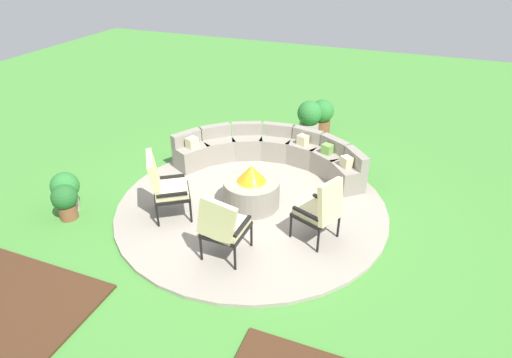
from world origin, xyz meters
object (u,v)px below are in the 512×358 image
potted_plant_0 (66,190)px  potted_plant_2 (310,117)px  lounge_chair_back_left (321,209)px  fire_pit (252,190)px  curved_stone_bench (272,153)px  potted_plant_1 (65,200)px  lounge_chair_front_left (165,185)px  potted_plant_3 (322,115)px  lounge_chair_front_right (223,225)px

potted_plant_0 → potted_plant_2: potted_plant_2 is taller
lounge_chair_back_left → fire_pit: bearing=91.3°
curved_stone_bench → potted_plant_1: bearing=-131.8°
lounge_chair_front_left → potted_plant_2: bearing=127.9°
fire_pit → potted_plant_2: (0.11, 3.18, 0.11)m
potted_plant_3 → lounge_chair_back_left: bearing=-76.5°
potted_plant_1 → potted_plant_3: 5.70m
lounge_chair_front_right → potted_plant_1: bearing=-178.5°
potted_plant_3 → potted_plant_1: bearing=-121.8°
lounge_chair_front_left → potted_plant_1: size_ratio=1.82×
lounge_chair_back_left → potted_plant_3: 4.09m
curved_stone_bench → potted_plant_2: size_ratio=4.37×
potted_plant_1 → potted_plant_3: bearing=58.2°
lounge_chair_front_right → fire_pit: bearing=97.2°
fire_pit → lounge_chair_front_left: 1.42m
lounge_chair_front_right → lounge_chair_back_left: (1.15, 0.87, 0.01)m
curved_stone_bench → potted_plant_3: size_ratio=4.57×
lounge_chair_front_left → lounge_chair_back_left: size_ratio=1.05×
lounge_chair_front_right → lounge_chair_back_left: bearing=38.7°
potted_plant_0 → potted_plant_3: size_ratio=0.86×
potted_plant_1 → fire_pit: bearing=27.4°
potted_plant_1 → potted_plant_2: bearing=58.6°
curved_stone_bench → potted_plant_2: (0.26, 1.74, 0.12)m
curved_stone_bench → lounge_chair_back_left: bearing=-53.5°
lounge_chair_front_right → potted_plant_3: bearing=89.2°
lounge_chair_front_right → potted_plant_3: 4.85m
potted_plant_0 → lounge_chair_front_right: bearing=-3.9°
fire_pit → potted_plant_0: bearing=-157.4°
potted_plant_2 → fire_pit: bearing=-92.1°
curved_stone_bench → potted_plant_2: potted_plant_2 is taller
lounge_chair_front_left → potted_plant_3: size_ratio=1.38×
fire_pit → lounge_chair_front_right: (0.14, -1.38, 0.25)m
curved_stone_bench → potted_plant_3: (0.48, 2.03, 0.10)m
fire_pit → lounge_chair_front_right: lounge_chair_front_right is taller
lounge_chair_back_left → potted_plant_1: lounge_chair_back_left is taller
potted_plant_2 → potted_plant_3: bearing=52.6°
curved_stone_bench → lounge_chair_front_left: lounge_chair_front_left is taller
curved_stone_bench → potted_plant_2: bearing=81.4°
lounge_chair_front_right → curved_stone_bench: bearing=97.3°
lounge_chair_front_left → lounge_chair_back_left: (2.44, 0.27, -0.02)m
fire_pit → potted_plant_3: bearing=84.5°
fire_pit → lounge_chair_front_right: 1.41m
potted_plant_2 → potted_plant_3: size_ratio=1.05×
lounge_chair_back_left → potted_plant_2: 3.87m
potted_plant_0 → potted_plant_3: 5.62m
lounge_chair_back_left → potted_plant_0: (-4.11, -0.67, -0.22)m
lounge_chair_front_right → potted_plant_3: (0.19, 4.85, -0.16)m
potted_plant_2 → potted_plant_0: bearing=-124.0°
potted_plant_2 → potted_plant_3: potted_plant_2 is taller
lounge_chair_back_left → potted_plant_3: size_ratio=1.31×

